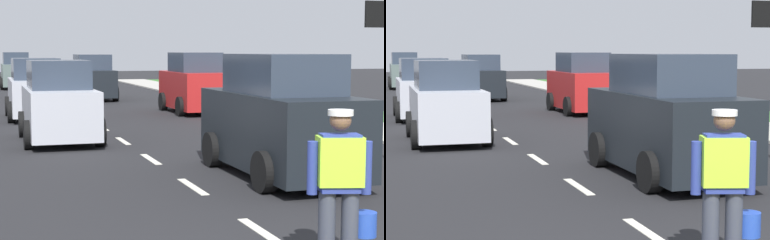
{
  "view_description": "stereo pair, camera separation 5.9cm",
  "coord_description": "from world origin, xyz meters",
  "views": [
    {
      "loc": [
        -3.27,
        -5.03,
        2.27
      ],
      "look_at": [
        0.06,
        5.93,
        1.1
      ],
      "focal_mm": 63.87,
      "sensor_mm": 36.0,
      "label": 1
    },
    {
      "loc": [
        -3.21,
        -5.05,
        2.27
      ],
      "look_at": [
        0.06,
        5.93,
        1.1
      ],
      "focal_mm": 63.87,
      "sensor_mm": 36.0,
      "label": 2
    }
  ],
  "objects": [
    {
      "name": "ground_plane",
      "position": [
        0.0,
        21.0,
        0.0
      ],
      "size": [
        96.0,
        96.0,
        0.0
      ],
      "primitive_type": "plane",
      "color": "black"
    },
    {
      "name": "lane_center_line",
      "position": [
        0.0,
        25.2,
        0.0
      ],
      "size": [
        0.14,
        46.4,
        0.01
      ],
      "color": "silver",
      "rests_on": "ground"
    },
    {
      "name": "car_outgoing_ahead",
      "position": [
        1.78,
        6.18,
        1.03
      ],
      "size": [
        1.88,
        4.18,
        2.21
      ],
      "color": "black",
      "rests_on": "ground"
    },
    {
      "name": "car_parked_far",
      "position": [
        4.02,
        18.7,
        1.02
      ],
      "size": [
        1.91,
        3.87,
        2.19
      ],
      "color": "red",
      "rests_on": "ground"
    },
    {
      "name": "car_oncoming_second",
      "position": [
        -1.65,
        18.23,
        0.93
      ],
      "size": [
        1.94,
        3.93,
        2.01
      ],
      "color": "silver",
      "rests_on": "ground"
    },
    {
      "name": "road_worker",
      "position": [
        0.22,
        1.16,
        0.93
      ],
      "size": [
        0.77,
        0.39,
        1.67
      ],
      "color": "#383D4C",
      "rests_on": "ground"
    },
    {
      "name": "car_oncoming_third",
      "position": [
        -1.49,
        36.92,
        1.0
      ],
      "size": [
        1.87,
        4.18,
        2.15
      ],
      "color": "slate",
      "rests_on": "ground"
    },
    {
      "name": "car_oncoming_lead",
      "position": [
        -1.52,
        12.14,
        0.94
      ],
      "size": [
        1.86,
        3.8,
        2.03
      ],
      "color": "silver",
      "rests_on": "ground"
    },
    {
      "name": "car_outgoing_far",
      "position": [
        1.47,
        26.41,
        0.96
      ],
      "size": [
        1.91,
        4.18,
        2.08
      ],
      "color": "black",
      "rests_on": "ground"
    }
  ]
}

